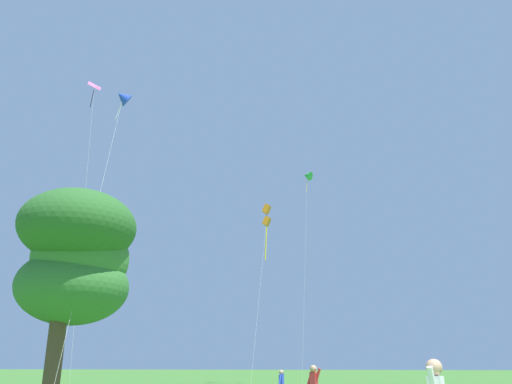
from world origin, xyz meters
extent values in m
cube|color=pink|center=(-20.63, 27.27, 23.14)|extent=(1.01, 1.23, 0.91)
cylinder|color=#3F382D|center=(-20.63, 27.27, 23.14)|extent=(0.84, 0.40, 0.43)
cylinder|color=black|center=(-20.82, 27.45, 22.11)|extent=(0.45, 0.43, 1.34)
cylinder|color=silver|center=(-19.02, 25.14, 11.53)|extent=(3.24, 4.28, 23.06)
cone|color=blue|center=(-14.01, 19.82, 17.27)|extent=(1.40, 1.38, 1.13)
cylinder|color=silver|center=(-14.18, 19.80, 16.34)|extent=(0.39, 0.09, 1.15)
cylinder|color=silver|center=(-12.61, 15.61, 8.60)|extent=(2.82, 8.44, 17.19)
cone|color=green|center=(-5.04, 41.42, 19.33)|extent=(1.27, 1.19, 1.11)
cylinder|color=yellow|center=(-5.09, 41.33, 18.28)|extent=(0.17, 0.26, 1.38)
cylinder|color=silver|center=(-5.27, 39.00, 9.62)|extent=(0.48, 4.85, 19.25)
cube|color=orange|center=(-9.18, 41.77, 16.24)|extent=(0.82, 0.83, 0.94)
cube|color=orange|center=(-9.18, 41.77, 14.98)|extent=(0.82, 0.83, 0.94)
cylinder|color=#3F382D|center=(-9.18, 41.77, 15.61)|extent=(0.05, 0.05, 1.80)
cylinder|color=yellow|center=(-9.24, 41.61, 12.94)|extent=(0.26, 0.45, 3.73)
cylinder|color=silver|center=(-8.98, 37.28, 7.72)|extent=(0.42, 8.98, 15.44)
sphere|color=tan|center=(0.72, 2.09, 1.58)|extent=(0.23, 0.23, 0.23)
cube|color=red|center=(-1.93, 11.14, 1.10)|extent=(0.25, 0.24, 0.60)
cylinder|color=red|center=(-1.81, 11.09, 1.25)|extent=(0.28, 0.17, 0.56)
cylinder|color=red|center=(-2.04, 11.18, 1.25)|extent=(0.28, 0.17, 0.56)
sphere|color=tan|center=(-1.93, 11.14, 1.51)|extent=(0.22, 0.22, 0.22)
cube|color=blue|center=(-3.81, 16.40, 0.97)|extent=(0.21, 0.22, 0.53)
cylinder|color=blue|center=(-3.78, 16.51, 1.10)|extent=(0.14, 0.25, 0.49)
cylinder|color=blue|center=(-3.84, 16.30, 1.10)|extent=(0.14, 0.25, 0.49)
sphere|color=tan|center=(-3.81, 16.40, 1.33)|extent=(0.19, 0.19, 0.19)
cylinder|color=brown|center=(-12.87, 14.02, 3.47)|extent=(0.69, 0.69, 6.93)
ellipsoid|color=#387533|center=(-12.73, 14.57, 4.85)|extent=(4.84, 4.84, 3.25)
ellipsoid|color=#427F38|center=(-12.44, 14.48, 6.10)|extent=(4.20, 4.20, 3.71)
ellipsoid|color=#2D6628|center=(-12.29, 13.73, 7.35)|extent=(5.02, 5.02, 3.23)
camera|label=1|loc=(-0.16, -5.93, 1.61)|focal=36.03mm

